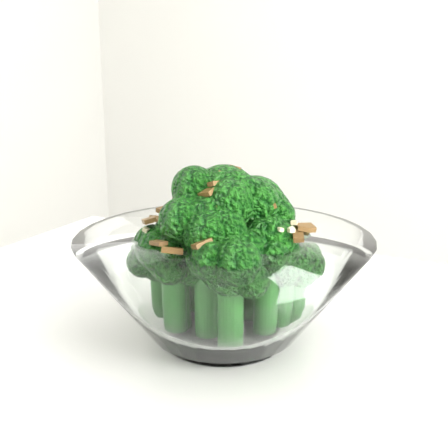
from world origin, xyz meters
The scene contains 1 object.
broccoli_dish centered at (-0.24, 0.11, 0.81)m, with size 0.24×0.24×0.15m.
Camera 1 is at (0.01, -0.32, 0.98)m, focal length 50.00 mm.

